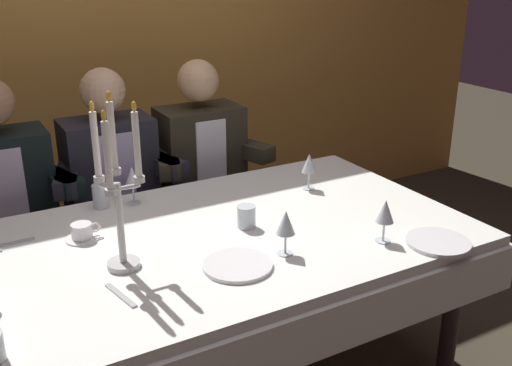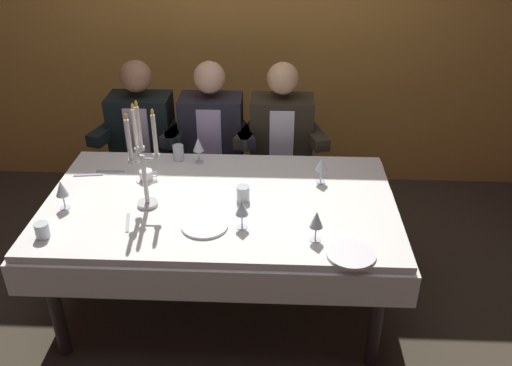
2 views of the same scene
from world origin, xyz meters
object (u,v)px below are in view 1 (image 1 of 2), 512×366
object	(u,v)px
dinner_plate_0	(238,265)
water_tumbler_0	(101,196)
dinner_plate_1	(438,242)
seated_diner_2	(200,156)
wine_glass_0	(132,177)
coffee_cup_0	(82,233)
dining_table	(218,262)
seated_diner_0	(3,190)
wine_glass_2	(309,164)
water_tumbler_1	(247,217)
seated_diner_1	(110,172)
wine_glass_4	(385,213)
wine_glass_1	(286,224)
candelabra	(117,193)

from	to	relation	value
dinner_plate_0	water_tumbler_0	distance (m)	0.77
dinner_plate_1	seated_diner_2	world-z (taller)	seated_diner_2
seated_diner_2	dinner_plate_0	bearing A→B (deg)	-108.46
wine_glass_0	coffee_cup_0	size ratio (longest dim) A/B	1.24
dining_table	seated_diner_0	world-z (taller)	seated_diner_0
dinner_plate_0	seated_diner_0	world-z (taller)	seated_diner_0
dinner_plate_1	wine_glass_2	world-z (taller)	wine_glass_2
wine_glass_2	water_tumbler_1	xyz separation A→B (m)	(-0.43, -0.22, -0.07)
seated_diner_0	seated_diner_1	size ratio (longest dim) A/B	1.00
dinner_plate_0	dinner_plate_1	distance (m)	0.74
wine_glass_4	seated_diner_0	size ratio (longest dim) A/B	0.13
wine_glass_4	seated_diner_0	world-z (taller)	seated_diner_0
water_tumbler_1	coffee_cup_0	world-z (taller)	water_tumbler_1
water_tumbler_0	dining_table	bearing A→B (deg)	-56.69
wine_glass_4	seated_diner_2	world-z (taller)	seated_diner_2
wine_glass_2	seated_diner_0	world-z (taller)	seated_diner_0
dining_table	wine_glass_1	size ratio (longest dim) A/B	11.83
dinner_plate_0	water_tumbler_0	world-z (taller)	water_tumbler_0
dining_table	seated_diner_1	size ratio (longest dim) A/B	1.56
dinner_plate_1	seated_diner_2	size ratio (longest dim) A/B	0.19
wine_glass_0	wine_glass_4	distance (m)	1.04
candelabra	seated_diner_1	bearing A→B (deg)	76.33
dining_table	water_tumbler_0	bearing A→B (deg)	123.31
dining_table	wine_glass_0	size ratio (longest dim) A/B	11.83
dinner_plate_0	coffee_cup_0	distance (m)	0.61
dining_table	water_tumbler_0	xyz separation A→B (m)	(-0.30, 0.46, 0.17)
seated_diner_0	seated_diner_1	world-z (taller)	same
wine_glass_2	seated_diner_1	size ratio (longest dim) A/B	0.13
dinner_plate_1	wine_glass_4	size ratio (longest dim) A/B	1.42
seated_diner_2	coffee_cup_0	bearing A→B (deg)	-138.77
candelabra	coffee_cup_0	world-z (taller)	candelabra
dinner_plate_0	seated_diner_0	size ratio (longest dim) A/B	0.19
wine_glass_4	water_tumbler_1	distance (m)	0.52
seated_diner_0	seated_diner_2	bearing A→B (deg)	0.00
seated_diner_2	wine_glass_2	bearing A→B (deg)	-71.25
dinner_plate_0	wine_glass_1	xyz separation A→B (m)	(0.19, 0.00, 0.11)
seated_diner_0	wine_glass_1	bearing A→B (deg)	-56.13
dinner_plate_0	water_tumbler_0	bearing A→B (deg)	109.31
seated_diner_2	seated_diner_1	bearing A→B (deg)	180.00
wine_glass_4	water_tumbler_1	world-z (taller)	wine_glass_4
candelabra	dinner_plate_0	xyz separation A→B (m)	(0.33, -0.19, -0.26)
water_tumbler_1	seated_diner_1	xyz separation A→B (m)	(-0.27, 0.89, -0.05)
wine_glass_0	dinner_plate_0	bearing A→B (deg)	-79.96
dinner_plate_1	wine_glass_2	distance (m)	0.70
dinner_plate_1	water_tumbler_0	bearing A→B (deg)	136.05
wine_glass_1	seated_diner_1	world-z (taller)	seated_diner_1
candelabra	wine_glass_0	xyz separation A→B (m)	(0.21, 0.51, -0.15)
dining_table	dinner_plate_0	xyz separation A→B (m)	(-0.05, -0.26, 0.13)
coffee_cup_0	seated_diner_1	xyz separation A→B (m)	(0.30, 0.68, -0.03)
dining_table	wine_glass_1	xyz separation A→B (m)	(0.14, -0.26, 0.23)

